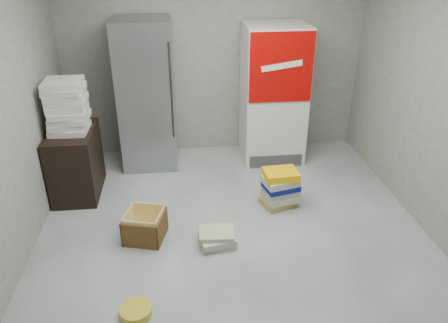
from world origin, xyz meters
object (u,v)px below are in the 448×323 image
at_px(wood_shelf, 76,163).
at_px(steel_fridge, 147,95).
at_px(coke_cooler, 273,94).
at_px(cardboard_box, 145,227).
at_px(phonebook_stack_main, 280,188).

bearing_deg(wood_shelf, steel_fridge, 41.31).
bearing_deg(steel_fridge, coke_cooler, -0.18).
height_order(wood_shelf, cardboard_box, wood_shelf).
xyz_separation_m(wood_shelf, phonebook_stack_main, (2.32, -0.55, -0.17)).
xyz_separation_m(coke_cooler, cardboard_box, (-1.65, -1.72, -0.78)).
distance_m(steel_fridge, cardboard_box, 1.91).
distance_m(coke_cooler, wood_shelf, 2.63).
bearing_deg(coke_cooler, wood_shelf, -163.72).
distance_m(steel_fridge, wood_shelf, 1.23).
bearing_deg(cardboard_box, wood_shelf, 144.36).
distance_m(steel_fridge, phonebook_stack_main, 2.10).
xyz_separation_m(steel_fridge, wood_shelf, (-0.83, -0.73, -0.55)).
relative_size(phonebook_stack_main, cardboard_box, 0.98).
height_order(steel_fridge, phonebook_stack_main, steel_fridge).
relative_size(steel_fridge, cardboard_box, 4.13).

